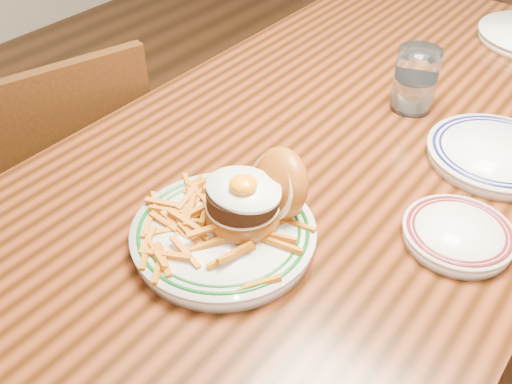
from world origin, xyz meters
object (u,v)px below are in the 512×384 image
Objects in this scene: table at (357,156)px; main_plate at (233,220)px; chair_left at (69,194)px; side_plate at (458,234)px.

table is 0.44m from main_plate.
table is 1.88× the size of chair_left.
chair_left is 4.79× the size of side_plate.
side_plate is (0.28, 0.21, -0.02)m from main_plate.
chair_left reaches higher than table.
chair_left reaches higher than side_plate.
side_plate is at bearing -36.99° from table.
chair_left is 2.82× the size of main_plate.
chair_left is at bearing -152.48° from table.
main_plate is at bearing -127.89° from side_plate.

